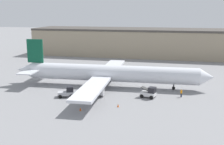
{
  "coord_description": "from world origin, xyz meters",
  "views": [
    {
      "loc": [
        13.49,
        -59.54,
        16.84
      ],
      "look_at": [
        0.0,
        0.0,
        3.26
      ],
      "focal_mm": 45.0,
      "sensor_mm": 36.0,
      "label": 1
    }
  ],
  "objects_px": {
    "baggage_tug": "(67,92)",
    "safety_cone_far": "(80,109)",
    "safety_cone_near": "(118,105)",
    "airplane": "(108,73)",
    "ground_crew_worker": "(181,93)",
    "belt_loader_truck": "(149,93)"
  },
  "relations": [
    {
      "from": "ground_crew_worker",
      "to": "belt_loader_truck",
      "type": "height_order",
      "value": "belt_loader_truck"
    },
    {
      "from": "safety_cone_near",
      "to": "safety_cone_far",
      "type": "height_order",
      "value": "same"
    },
    {
      "from": "safety_cone_near",
      "to": "safety_cone_far",
      "type": "distance_m",
      "value": 6.77
    },
    {
      "from": "ground_crew_worker",
      "to": "safety_cone_near",
      "type": "distance_m",
      "value": 13.93
    },
    {
      "from": "belt_loader_truck",
      "to": "safety_cone_far",
      "type": "xyz_separation_m",
      "value": [
        -10.82,
        -9.93,
        -0.76
      ]
    },
    {
      "from": "belt_loader_truck",
      "to": "safety_cone_near",
      "type": "height_order",
      "value": "belt_loader_truck"
    },
    {
      "from": "airplane",
      "to": "safety_cone_far",
      "type": "xyz_separation_m",
      "value": [
        -0.9,
        -16.26,
        -2.72
      ]
    },
    {
      "from": "baggage_tug",
      "to": "safety_cone_near",
      "type": "bearing_deg",
      "value": -39.97
    },
    {
      "from": "airplane",
      "to": "baggage_tug",
      "type": "xyz_separation_m",
      "value": [
        -6.05,
        -9.33,
        -2.03
      ]
    },
    {
      "from": "safety_cone_near",
      "to": "safety_cone_far",
      "type": "bearing_deg",
      "value": -151.45
    },
    {
      "from": "baggage_tug",
      "to": "safety_cone_near",
      "type": "xyz_separation_m",
      "value": [
        11.1,
        -3.7,
        -0.69
      ]
    },
    {
      "from": "airplane",
      "to": "belt_loader_truck",
      "type": "bearing_deg",
      "value": -34.8
    },
    {
      "from": "airplane",
      "to": "ground_crew_worker",
      "type": "height_order",
      "value": "airplane"
    },
    {
      "from": "ground_crew_worker",
      "to": "airplane",
      "type": "bearing_deg",
      "value": 169.95
    },
    {
      "from": "safety_cone_near",
      "to": "baggage_tug",
      "type": "bearing_deg",
      "value": 161.56
    },
    {
      "from": "baggage_tug",
      "to": "airplane",
      "type": "bearing_deg",
      "value": 35.48
    },
    {
      "from": "airplane",
      "to": "safety_cone_far",
      "type": "bearing_deg",
      "value": -95.4
    },
    {
      "from": "safety_cone_far",
      "to": "airplane",
      "type": "bearing_deg",
      "value": 86.84
    },
    {
      "from": "airplane",
      "to": "safety_cone_near",
      "type": "height_order",
      "value": "airplane"
    },
    {
      "from": "airplane",
      "to": "ground_crew_worker",
      "type": "xyz_separation_m",
      "value": [
        16.09,
        -4.56,
        -2.12
      ]
    },
    {
      "from": "baggage_tug",
      "to": "ground_crew_worker",
      "type": "bearing_deg",
      "value": -9.39
    },
    {
      "from": "baggage_tug",
      "to": "safety_cone_far",
      "type": "xyz_separation_m",
      "value": [
        5.15,
        -6.93,
        -0.69
      ]
    }
  ]
}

